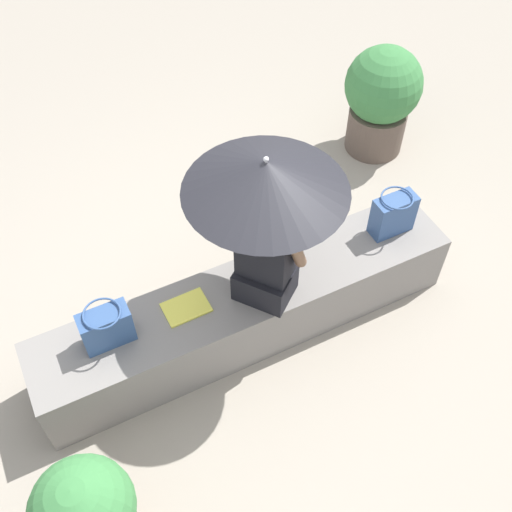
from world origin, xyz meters
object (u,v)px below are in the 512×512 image
(parasol, at_px, (266,176))
(tote_bag_canvas, at_px, (106,327))
(handbag_black, at_px, (393,214))
(planter_near, at_px, (381,97))
(person_seated, at_px, (266,253))
(magazine, at_px, (186,307))

(parasol, relative_size, tote_bag_canvas, 3.65)
(tote_bag_canvas, bearing_deg, handbag_black, 179.63)
(planter_near, bearing_deg, handbag_black, 58.47)
(parasol, bearing_deg, person_seated, 69.06)
(person_seated, height_order, planter_near, person_seated)
(person_seated, bearing_deg, magazine, -12.80)
(person_seated, distance_m, planter_near, 2.24)
(handbag_black, bearing_deg, tote_bag_canvas, -0.37)
(magazine, bearing_deg, person_seated, 166.07)
(parasol, xyz_separation_m, tote_bag_canvas, (1.01, -0.06, -0.82))
(parasol, height_order, planter_near, parasol)
(magazine, height_order, planter_near, planter_near)
(person_seated, bearing_deg, parasol, -110.94)
(parasol, distance_m, magazine, 1.08)
(person_seated, distance_m, tote_bag_canvas, 1.03)
(tote_bag_canvas, bearing_deg, planter_near, -156.11)
(tote_bag_canvas, relative_size, planter_near, 0.31)
(magazine, bearing_deg, handbag_black, 178.02)
(tote_bag_canvas, bearing_deg, magazine, -178.88)
(magazine, distance_m, planter_near, 2.57)
(handbag_black, distance_m, planter_near, 1.45)
(planter_near, bearing_deg, parasol, 36.12)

